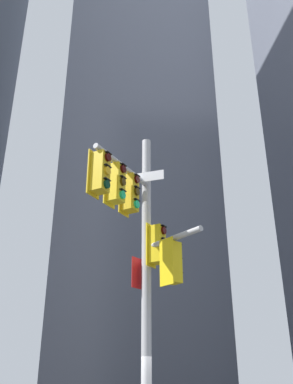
% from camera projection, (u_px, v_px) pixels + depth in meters
% --- Properties ---
extents(building_mid_block, '(13.39, 13.39, 41.88)m').
position_uv_depth(building_mid_block, '(135.00, 171.00, 42.05)').
color(building_mid_block, slate).
rests_on(building_mid_block, ground).
extents(signal_pole_assembly, '(2.73, 2.48, 8.45)m').
position_uv_depth(signal_pole_assembly, '(141.00, 245.00, 10.73)').
color(signal_pole_assembly, '#B2B2B5').
rests_on(signal_pole_assembly, ground).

